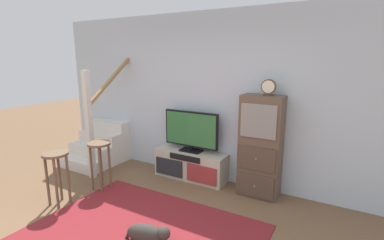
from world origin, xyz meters
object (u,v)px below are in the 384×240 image
Objects in this scene: media_console at (190,165)px; side_cabinet at (260,147)px; television at (191,130)px; dog at (148,234)px; bar_stool_far at (100,155)px; desk_clock at (269,88)px; bar_stool_near at (56,167)px.

side_cabinet is (1.16, 0.01, 0.50)m from media_console.
television is 1.80× the size of dog.
dog is (-0.70, -1.72, -0.62)m from side_cabinet.
television reaches higher than bar_stool_far.
desk_clock is 0.30× the size of bar_stool_near.
media_console reaches higher than dog.
dog is at bearing -25.41° from bar_stool_far.
bar_stool_near is (-1.14, -1.64, 0.32)m from media_console.
side_cabinet is at bearing -0.68° from television.
media_console is 0.83× the size of side_cabinet.
bar_stool_near is at bearing -124.43° from television.
side_cabinet reaches higher than television.
dog is at bearing -75.10° from television.
side_cabinet is 1.98× the size of bar_stool_near.
media_console is at bearing 179.78° from desk_clock.
media_console is 1.64× the size of bar_stool_near.
bar_stool_far is at bearing -154.44° from side_cabinet.
bar_stool_near is 1.66m from dog.
desk_clock is at bearing -0.22° from media_console.
side_cabinet is (1.16, -0.01, -0.09)m from television.
side_cabinet is at bearing 67.90° from dog.
bar_stool_far is 1.67m from dog.
bar_stool_near is (-2.30, -1.65, -0.19)m from side_cabinet.
television is at bearing 90.00° from media_console.
media_console is at bearing 105.10° from dog.
desk_clock is 2.38m from dog.
television is 4.30× the size of desk_clock.
bar_stool_far is at bearing 76.56° from bar_stool_near.
desk_clock is (1.23, -0.00, 1.36)m from media_console.
bar_stool_far is (-0.99, -1.02, 0.32)m from media_console.
television is at bearing 104.90° from dog.
dog is (-0.77, -1.71, -1.48)m from desk_clock.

